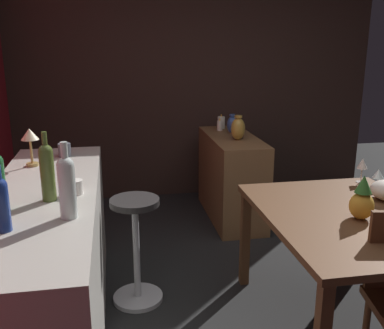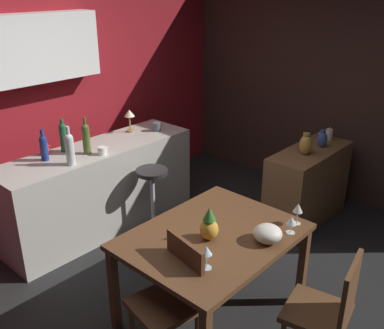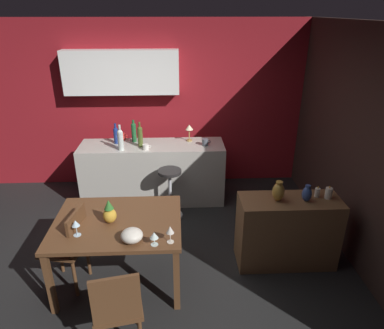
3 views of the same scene
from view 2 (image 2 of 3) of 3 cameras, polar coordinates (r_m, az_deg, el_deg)
ground_plane at (r=3.91m, az=-0.13°, el=-15.88°), size 9.00×9.00×0.00m
wall_kitchen_back at (r=4.79m, az=-19.55°, el=9.12°), size 5.20×0.33×2.60m
wall_side_right at (r=5.47m, az=16.05°, el=9.93°), size 0.10×4.40×2.60m
dining_table at (r=3.28m, az=2.72°, el=-10.27°), size 1.29×0.99×0.74m
kitchen_counter at (r=4.66m, az=-11.87°, el=-3.02°), size 2.10×0.60×0.90m
sideboard_cabinet at (r=4.87m, az=14.80°, el=-2.66°), size 1.10×0.44×0.82m
chair_near_window at (r=3.04m, az=-2.68°, el=-16.92°), size 0.47×0.47×0.90m
chair_by_doorway at (r=3.10m, az=17.31°, el=-17.71°), size 0.47×0.47×0.89m
bar_stool at (r=4.47m, az=-5.13°, el=-4.69°), size 0.34×0.34×0.73m
wine_glass_left at (r=2.82m, az=1.89°, el=-11.29°), size 0.08×0.08×0.17m
wine_glass_right at (r=3.28m, az=12.86°, el=-7.20°), size 0.08×0.08×0.14m
wine_glass_center at (r=3.39m, az=13.66°, el=-5.61°), size 0.07×0.07×0.17m
pineapple_centerpiece at (r=3.13m, az=2.25°, el=-7.98°), size 0.14×0.14×0.25m
fruit_bowl at (r=3.17m, az=9.85°, el=-8.87°), size 0.21×0.21×0.12m
wine_bottle_green at (r=4.42m, az=-16.46°, el=3.61°), size 0.07×0.07×0.33m
wine_bottle_clear at (r=4.07m, az=-15.69°, el=2.14°), size 0.08×0.08×0.37m
wine_bottle_cobalt at (r=4.25m, az=-18.80°, el=2.24°), size 0.07×0.07×0.30m
wine_bottle_olive at (r=4.30m, az=-13.67°, el=3.45°), size 0.07×0.07×0.36m
cup_slate at (r=4.88m, az=-4.64°, el=4.95°), size 0.12×0.09×0.10m
cup_white at (r=4.29m, az=-11.65°, el=1.79°), size 0.12×0.08×0.08m
cup_red at (r=4.42m, az=-18.71°, el=1.88°), size 0.12×0.09×0.11m
counter_lamp at (r=4.84m, az=-8.17°, el=6.37°), size 0.12×0.12×0.25m
pillar_candle_tall at (r=4.97m, az=16.47°, el=3.46°), size 0.06×0.06×0.13m
pillar_candle_short at (r=5.05m, az=17.45°, el=3.76°), size 0.08×0.08×0.15m
vase_ceramic_blue at (r=4.80m, az=16.63°, el=3.19°), size 0.10×0.10×0.19m
vase_brass at (r=4.54m, az=14.63°, el=2.56°), size 0.13×0.13×0.23m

